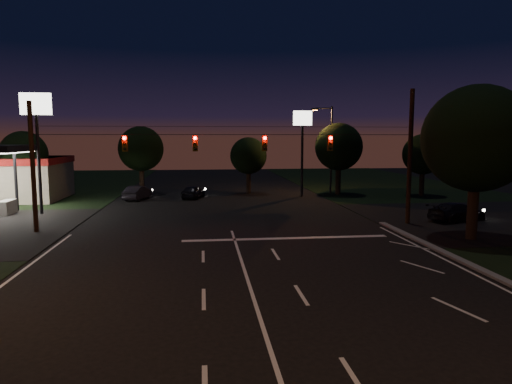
{
  "coord_description": "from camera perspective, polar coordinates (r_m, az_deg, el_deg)",
  "views": [
    {
      "loc": [
        -1.79,
        -14.03,
        5.8
      ],
      "look_at": [
        0.97,
        9.29,
        3.0
      ],
      "focal_mm": 32.0,
      "sensor_mm": 36.0,
      "label": 1
    }
  ],
  "objects": [
    {
      "name": "ground",
      "position": [
        15.28,
        0.5,
        -15.5
      ],
      "size": [
        140.0,
        140.0,
        0.0
      ],
      "primitive_type": "plane",
      "color": "black",
      "rests_on": "ground"
    },
    {
      "name": "cross_street_right",
      "position": [
        37.55,
        28.86,
        -2.94
      ],
      "size": [
        20.0,
        16.0,
        0.02
      ],
      "primitive_type": "cube",
      "color": "black",
      "rests_on": "ground"
    },
    {
      "name": "stop_bar",
      "position": [
        26.61,
        3.8,
        -5.79
      ],
      "size": [
        12.0,
        0.5,
        0.01
      ],
      "primitive_type": "cube",
      "color": "silver",
      "rests_on": "ground"
    },
    {
      "name": "utility_pole_right",
      "position": [
        32.66,
        18.38,
        -3.78
      ],
      "size": [
        0.3,
        0.3,
        9.0
      ],
      "primitive_type": "cylinder",
      "color": "black",
      "rests_on": "ground"
    },
    {
      "name": "utility_pole_left",
      "position": [
        31.31,
        -25.74,
        -4.56
      ],
      "size": [
        0.28,
        0.28,
        8.0
      ],
      "primitive_type": "cylinder",
      "color": "black",
      "rests_on": "ground"
    },
    {
      "name": "signal_span",
      "position": [
        29.05,
        -3.25,
        6.2
      ],
      "size": [
        24.0,
        0.4,
        1.56
      ],
      "color": "black",
      "rests_on": "ground"
    },
    {
      "name": "pole_sign_left_near",
      "position": [
        38.06,
        -25.73,
        7.91
      ],
      "size": [
        2.2,
        0.3,
        9.1
      ],
      "color": "black",
      "rests_on": "ground"
    },
    {
      "name": "pole_sign_right",
      "position": [
        45.11,
        5.82,
        7.32
      ],
      "size": [
        1.8,
        0.3,
        8.4
      ],
      "color": "black",
      "rests_on": "ground"
    },
    {
      "name": "street_light_right_far",
      "position": [
        47.84,
        9.09,
        6.04
      ],
      "size": [
        2.2,
        0.35,
        9.0
      ],
      "color": "black",
      "rests_on": "ground"
    },
    {
      "name": "tree_right_near",
      "position": [
        28.64,
        25.72,
        5.88
      ],
      "size": [
        6.0,
        6.0,
        8.76
      ],
      "color": "black",
      "rests_on": "ground"
    },
    {
      "name": "tree_far_a",
      "position": [
        47.04,
        -26.97,
        4.18
      ],
      "size": [
        4.2,
        4.2,
        6.42
      ],
      "color": "black",
      "rests_on": "ground"
    },
    {
      "name": "tree_far_b",
      "position": [
        48.56,
        -14.14,
        5.19
      ],
      "size": [
        4.6,
        4.6,
        6.98
      ],
      "color": "black",
      "rests_on": "ground"
    },
    {
      "name": "tree_far_c",
      "position": [
        47.41,
        -0.94,
        4.5
      ],
      "size": [
        3.8,
        3.8,
        5.86
      ],
      "color": "black",
      "rests_on": "ground"
    },
    {
      "name": "tree_far_d",
      "position": [
        47.24,
        10.29,
        5.5
      ],
      "size": [
        4.8,
        4.8,
        7.3
      ],
      "color": "black",
      "rests_on": "ground"
    },
    {
      "name": "tree_far_e",
      "position": [
        48.37,
        20.1,
        4.39
      ],
      "size": [
        4.0,
        4.0,
        6.18
      ],
      "color": "black",
      "rests_on": "ground"
    },
    {
      "name": "car_oncoming_a",
      "position": [
        44.3,
        -7.85,
        0.03
      ],
      "size": [
        2.52,
        3.98,
        1.26
      ],
      "primitive_type": "imported",
      "rotation": [
        0.0,
        0.0,
        2.84
      ],
      "color": "black",
      "rests_on": "ground"
    },
    {
      "name": "car_oncoming_b",
      "position": [
        44.33,
        -14.55,
        -0.08
      ],
      "size": [
        2.43,
        4.22,
        1.32
      ],
      "primitive_type": "imported",
      "rotation": [
        0.0,
        0.0,
        2.87
      ],
      "color": "black",
      "rests_on": "ground"
    },
    {
      "name": "car_cross",
      "position": [
        34.85,
        23.82,
        -2.29
      ],
      "size": [
        4.82,
        3.22,
        1.3
      ],
      "primitive_type": "imported",
      "rotation": [
        0.0,
        0.0,
        1.92
      ],
      "color": "black",
      "rests_on": "ground"
    }
  ]
}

